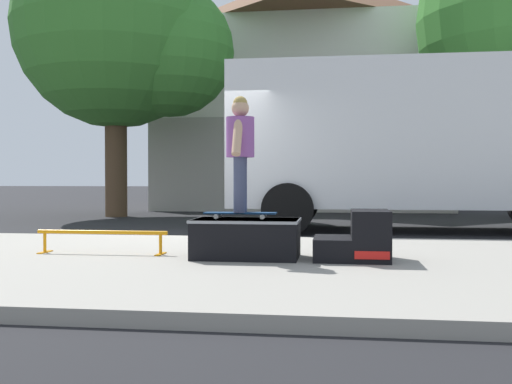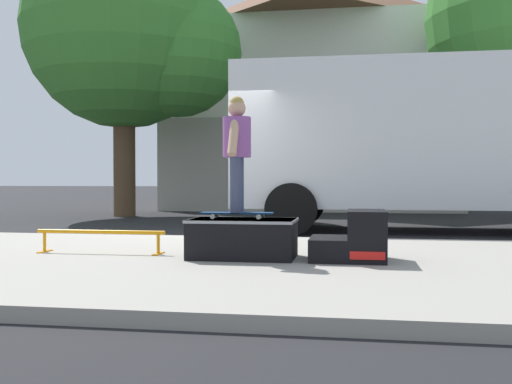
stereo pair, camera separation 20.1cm
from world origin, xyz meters
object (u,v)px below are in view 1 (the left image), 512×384
(skate_box, at_px, (246,237))
(box_truck, at_px, (420,140))
(grind_rail, at_px, (102,236))
(kicker_ramp, at_px, (359,239))
(skateboard, at_px, (240,213))
(street_tree_neighbour, at_px, (127,34))
(skater_kid, at_px, (240,144))

(skate_box, height_order, box_truck, box_truck)
(grind_rail, relative_size, box_truck, 0.22)
(kicker_ramp, relative_size, box_truck, 0.11)
(kicker_ramp, bearing_deg, box_truck, 75.62)
(skateboard, bearing_deg, box_truck, 63.01)
(street_tree_neighbour, bearing_deg, skateboard, -62.72)
(skater_kid, height_order, street_tree_neighbour, street_tree_neighbour)
(skate_box, xyz_separation_m, street_tree_neighbour, (-4.40, 8.43, 4.35))
(skateboard, distance_m, street_tree_neighbour, 10.28)
(skate_box, relative_size, grind_rail, 0.74)
(kicker_ramp, relative_size, grind_rail, 0.51)
(skateboard, bearing_deg, skater_kid, 0.00)
(skateboard, distance_m, skater_kid, 0.75)
(kicker_ramp, xyz_separation_m, grind_rail, (-2.87, 0.15, -0.02))
(skater_kid, bearing_deg, skate_box, -33.64)
(kicker_ramp, distance_m, street_tree_neighbour, 11.01)
(kicker_ramp, xyz_separation_m, street_tree_neighbour, (-5.58, 8.43, 4.36))
(skate_box, bearing_deg, box_truck, 63.91)
(skateboard, relative_size, box_truck, 0.11)
(grind_rail, bearing_deg, skate_box, -4.96)
(skate_box, distance_m, skater_kid, 1.00)
(skateboard, xyz_separation_m, street_tree_neighbour, (-4.32, 8.38, 4.10))
(box_truck, height_order, street_tree_neighbour, street_tree_neighbour)
(grind_rail, height_order, box_truck, box_truck)
(skater_kid, xyz_separation_m, street_tree_neighbour, (-4.32, 8.38, 3.35))
(skater_kid, relative_size, street_tree_neighbour, 0.17)
(skate_box, height_order, skateboard, skateboard)
(skater_kid, bearing_deg, street_tree_neighbour, 117.28)
(kicker_ramp, height_order, skateboard, kicker_ramp)
(grind_rail, height_order, skateboard, skateboard)
(box_truck, bearing_deg, skateboard, -116.99)
(kicker_ramp, height_order, skater_kid, skater_kid)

